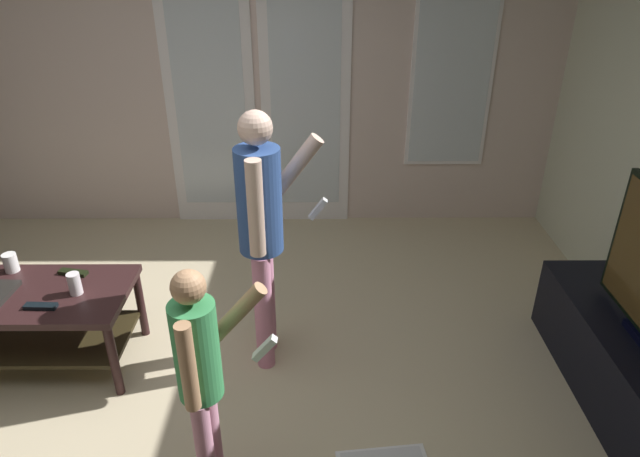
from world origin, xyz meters
The scene contains 10 objects.
ground_plane centered at (0.00, 0.00, -0.01)m, with size 5.63×4.80×0.02m, color beige.
wall_back_with_doors centered at (0.08, 2.37, 1.24)m, with size 5.63×0.09×2.55m.
coffee_table centered at (-0.81, 0.45, 0.36)m, with size 1.10×0.59×0.50m.
tv_stand centered at (2.43, 0.03, 0.22)m, with size 0.43×1.65×0.45m.
person_adult centered at (0.50, 0.50, 0.90)m, with size 0.48×0.41×1.51m.
person_child centered at (0.32, -0.40, 0.70)m, with size 0.41×0.32×1.16m.
cup_near_edge centered at (-1.00, 0.67, 0.55)m, with size 0.08×0.08×0.11m, color white.
cup_by_laptop centered at (-0.54, 0.43, 0.56)m, with size 0.07×0.07×0.13m, color white.
tv_remote_black centered at (-0.63, 0.63, 0.51)m, with size 0.17×0.05×0.02m, color black.
dvd_remote_slim centered at (-0.68, 0.30, 0.51)m, with size 0.17×0.05×0.02m, color black.
Camera 1 is at (0.80, -2.15, 2.27)m, focal length 31.52 mm.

